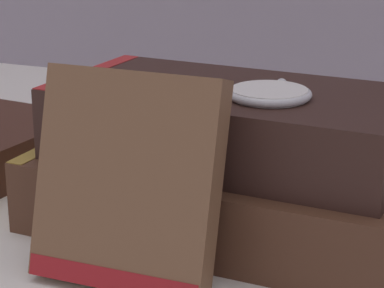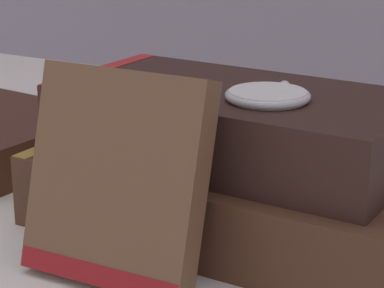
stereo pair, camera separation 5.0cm
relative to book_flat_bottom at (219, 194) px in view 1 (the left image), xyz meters
The scene contains 6 objects.
ground_plane 0.03m from the book_flat_bottom, 160.80° to the right, with size 3.00×3.00×0.00m, color white.
book_flat_bottom is the anchor object (origin of this frame).
book_flat_top 0.05m from the book_flat_bottom, 97.01° to the left, with size 0.23×0.13×0.05m.
book_leaning_front 0.10m from the book_flat_bottom, 103.80° to the right, with size 0.11×0.05×0.12m.
pocket_watch 0.08m from the book_flat_bottom, 10.25° to the right, with size 0.05×0.05×0.01m.
reading_glasses 0.15m from the book_flat_bottom, 116.85° to the left, with size 0.09×0.05×0.00m.
Camera 1 is at (0.19, -0.45, 0.22)m, focal length 75.00 mm.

